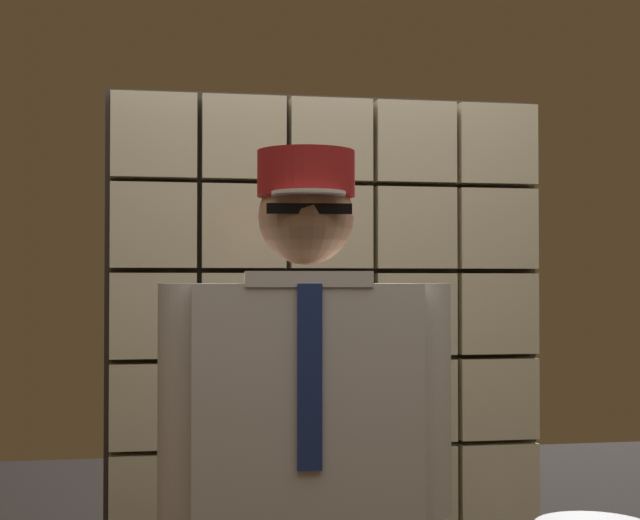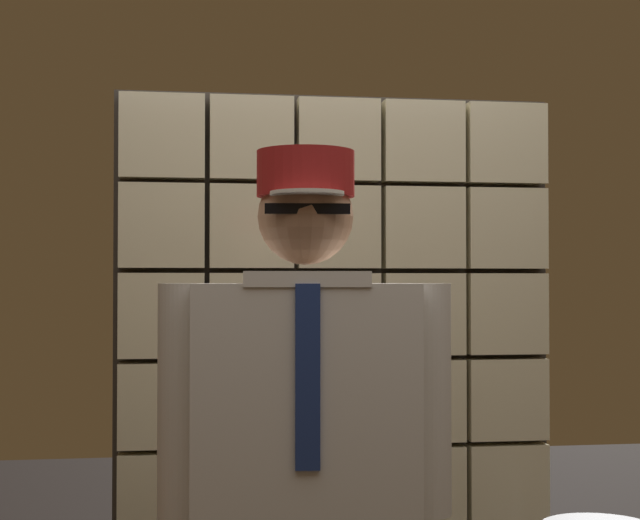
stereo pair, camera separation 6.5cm
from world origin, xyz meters
name	(u,v)px [view 1 (the left image)]	position (x,y,z in m)	size (l,w,h in m)	color
glass_block_wall	(330,402)	(0.00, 1.24, 1.03)	(1.51, 0.10, 2.10)	beige
standing_person	(306,506)	(-0.24, 0.27, 0.91)	(0.70, 0.31, 1.75)	#382D23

